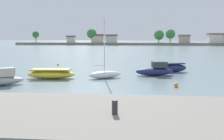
{
  "coord_description": "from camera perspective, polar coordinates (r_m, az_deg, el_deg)",
  "views": [
    {
      "loc": [
        -0.31,
        -17.36,
        5.04
      ],
      "look_at": [
        -3.15,
        14.08,
        0.68
      ],
      "focal_mm": 41.39,
      "sensor_mm": 36.0,
      "label": 1
    }
  ],
  "objects": [
    {
      "name": "ground_plane",
      "position": [
        18.08,
        6.0,
        -8.36
      ],
      "size": [
        400.0,
        400.0,
        0.0
      ],
      "primitive_type": "plane",
      "color": "slate"
    },
    {
      "name": "seawall_embankment",
      "position": [
        11.71,
        6.51,
        -13.19
      ],
      "size": [
        88.06,
        6.48,
        1.69
      ],
      "primitive_type": "cube",
      "color": "gray",
      "rests_on": "ground"
    },
    {
      "name": "mooring_bollard",
      "position": [
        11.03,
        0.62,
        -8.19
      ],
      "size": [
        0.25,
        0.25,
        0.6
      ],
      "primitive_type": "cylinder",
      "color": "#2D2D33",
      "rests_on": "seawall_embankment"
    },
    {
      "name": "moored_boat_1",
      "position": [
        30.5,
        -13.32,
        -0.84
      ],
      "size": [
        5.65,
        2.35,
        1.12
      ],
      "rotation": [
        0.0,
        0.0,
        0.07
      ],
      "color": "yellow",
      "rests_on": "ground"
    },
    {
      "name": "moored_boat_2",
      "position": [
        29.83,
        -1.53,
        -0.93
      ],
      "size": [
        3.98,
        2.75,
        6.89
      ],
      "rotation": [
        0.0,
        0.0,
        0.46
      ],
      "color": "white",
      "rests_on": "ground"
    },
    {
      "name": "moored_boat_3",
      "position": [
        32.31,
        9.56,
        -0.03
      ],
      "size": [
        4.86,
        2.39,
        1.74
      ],
      "rotation": [
        0.0,
        0.0,
        0.16
      ],
      "color": "navy",
      "rests_on": "ground"
    },
    {
      "name": "moored_boat_4",
      "position": [
        35.9,
        13.64,
        0.52
      ],
      "size": [
        3.53,
        1.95,
        1.22
      ],
      "rotation": [
        0.0,
        0.0,
        0.26
      ],
      "color": "navy",
      "rests_on": "ground"
    },
    {
      "name": "mooring_buoy_1",
      "position": [
        25.64,
        13.95,
        -3.21
      ],
      "size": [
        0.43,
        0.43,
        0.43
      ],
      "primitive_type": "sphere",
      "color": "orange",
      "rests_on": "ground"
    },
    {
      "name": "mooring_buoy_3",
      "position": [
        43.0,
        -11.84,
        1.21
      ],
      "size": [
        0.36,
        0.36,
        0.36
      ],
      "primitive_type": "sphere",
      "color": "yellow",
      "rests_on": "ground"
    },
    {
      "name": "mooring_buoy_4",
      "position": [
        19.23,
        1.39,
        -6.84
      ],
      "size": [
        0.31,
        0.31,
        0.31
      ],
      "primitive_type": "sphere",
      "color": "white",
      "rests_on": "ground"
    },
    {
      "name": "distant_shoreline",
      "position": [
        124.83,
        7.97,
        6.57
      ],
      "size": [
        116.66,
        7.43,
        8.06
      ],
      "color": "gray",
      "rests_on": "ground"
    }
  ]
}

